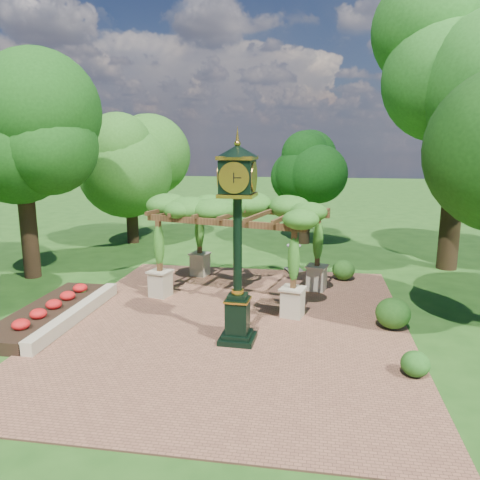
# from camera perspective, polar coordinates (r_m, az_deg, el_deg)

# --- Properties ---
(ground) EXTENTS (120.00, 120.00, 0.00)m
(ground) POSITION_cam_1_polar(r_m,az_deg,el_deg) (12.98, -1.80, -11.82)
(ground) COLOR #1E4714
(ground) RESTS_ON ground
(brick_plaza) EXTENTS (10.00, 12.00, 0.04)m
(brick_plaza) POSITION_cam_1_polar(r_m,az_deg,el_deg) (13.88, -1.00, -10.11)
(brick_plaza) COLOR brown
(brick_plaza) RESTS_ON ground
(border_wall) EXTENTS (0.35, 5.00, 0.40)m
(border_wall) POSITION_cam_1_polar(r_m,az_deg,el_deg) (14.85, -19.33, -8.56)
(border_wall) COLOR #C6B793
(border_wall) RESTS_ON ground
(flower_bed) EXTENTS (1.50, 5.00, 0.36)m
(flower_bed) POSITION_cam_1_polar(r_m,az_deg,el_deg) (15.30, -22.32, -8.28)
(flower_bed) COLOR red
(flower_bed) RESTS_ON ground
(pedestal_clock) EXTENTS (1.07, 1.07, 5.22)m
(pedestal_clock) POSITION_cam_1_polar(r_m,az_deg,el_deg) (11.78, -0.31, 1.61)
(pedestal_clock) COLOR black
(pedestal_clock) RESTS_ON brick_plaza
(pergola) EXTENTS (6.14, 4.67, 3.44)m
(pergola) POSITION_cam_1_polar(r_m,az_deg,el_deg) (15.83, 0.02, 3.19)
(pergola) COLOR #B9AB8A
(pergola) RESTS_ON brick_plaza
(sundial) EXTENTS (0.80, 0.80, 1.10)m
(sundial) POSITION_cam_1_polar(r_m,az_deg,el_deg) (19.31, 6.53, -2.40)
(sundial) COLOR gray
(sundial) RESTS_ON ground
(shrub_front) EXTENTS (0.77, 0.77, 0.58)m
(shrub_front) POSITION_cam_1_polar(r_m,az_deg,el_deg) (11.55, 20.59, -13.94)
(shrub_front) COLOR #215418
(shrub_front) RESTS_ON brick_plaza
(shrub_mid) EXTENTS (1.06, 1.06, 0.87)m
(shrub_mid) POSITION_cam_1_polar(r_m,az_deg,el_deg) (14.03, 18.15, -8.49)
(shrub_mid) COLOR #235217
(shrub_mid) RESTS_ON brick_plaza
(shrub_back) EXTENTS (1.08, 1.08, 0.76)m
(shrub_back) POSITION_cam_1_polar(r_m,az_deg,el_deg) (18.33, 12.50, -3.59)
(shrub_back) COLOR #295B1A
(shrub_back) RESTS_ON brick_plaza
(tree_west_near) EXTENTS (4.29, 4.29, 8.23)m
(tree_west_near) POSITION_cam_1_polar(r_m,az_deg,el_deg) (19.56, -25.29, 12.04)
(tree_west_near) COLOR #352215
(tree_west_near) RESTS_ON ground
(tree_west_far) EXTENTS (4.23, 4.23, 6.54)m
(tree_west_far) POSITION_cam_1_polar(r_m,az_deg,el_deg) (24.89, -13.34, 9.88)
(tree_west_far) COLOR #302112
(tree_west_far) RESTS_ON ground
(tree_north) EXTENTS (3.08, 3.08, 5.89)m
(tree_north) POSITION_cam_1_polar(r_m,az_deg,el_deg) (24.33, 8.07, 8.92)
(tree_north) COLOR black
(tree_north) RESTS_ON ground
(tree_east_far) EXTENTS (5.14, 5.14, 11.40)m
(tree_east_far) POSITION_cam_1_polar(r_m,az_deg,el_deg) (21.09, 25.67, 17.85)
(tree_east_far) COLOR black
(tree_east_far) RESTS_ON ground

